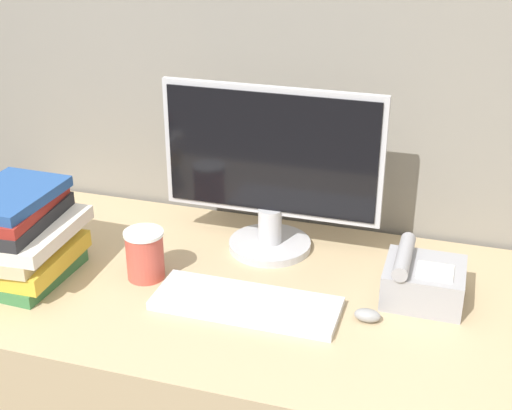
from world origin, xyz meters
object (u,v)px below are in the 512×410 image
at_px(desk_telephone, 422,280).
at_px(coffee_cup, 145,254).
at_px(keyboard, 247,304).
at_px(monitor, 271,173).
at_px(book_stack, 17,236).
at_px(mouse, 367,315).

bearing_deg(desk_telephone, coffee_cup, -171.50).
bearing_deg(keyboard, coffee_cup, 168.42).
relative_size(monitor, book_stack, 1.93).
xyz_separation_m(keyboard, mouse, (0.27, 0.03, 0.00)).
bearing_deg(monitor, mouse, -41.25).
relative_size(book_stack, desk_telephone, 1.62).
height_order(coffee_cup, book_stack, book_stack).
distance_m(monitor, keyboard, 0.36).
distance_m(coffee_cup, desk_telephone, 0.66).
distance_m(keyboard, book_stack, 0.59).
bearing_deg(keyboard, monitor, 95.83).
bearing_deg(book_stack, monitor, 29.95).
bearing_deg(keyboard, desk_telephone, 22.48).
bearing_deg(book_stack, desk_telephone, 10.66).
distance_m(book_stack, desk_telephone, 0.97).
distance_m(coffee_cup, book_stack, 0.31).
bearing_deg(mouse, monitor, 138.75).
bearing_deg(book_stack, keyboard, 2.36).
distance_m(monitor, mouse, 0.45).
height_order(mouse, coffee_cup, coffee_cup).
bearing_deg(monitor, coffee_cup, -136.97).
height_order(keyboard, desk_telephone, desk_telephone).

